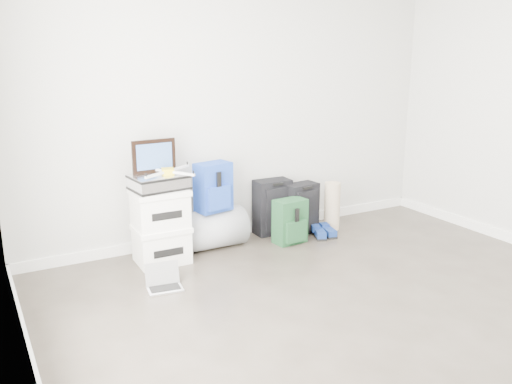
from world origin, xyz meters
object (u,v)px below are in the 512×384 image
duffel_bag (213,229)px  laptop (164,282)px  boxes_stack (161,226)px  briefcase (159,182)px  carry_on (302,208)px  large_suitcase (273,207)px

duffel_bag → laptop: (-0.74, -0.65, -0.14)m
boxes_stack → briefcase: briefcase is taller
briefcase → duffel_bag: briefcase is taller
duffel_bag → briefcase: bearing=-168.7°
boxes_stack → duffel_bag: 0.59m
duffel_bag → carry_on: bearing=-2.6°
boxes_stack → carry_on: (1.55, 0.06, -0.08)m
carry_on → laptop: (-1.73, -0.60, -0.22)m
briefcase → duffel_bag: bearing=5.1°
briefcase → duffel_bag: 0.80m
briefcase → large_suitcase: (1.28, 0.20, -0.46)m
briefcase → carry_on: (1.55, 0.06, -0.48)m
duffel_bag → large_suitcase: large_suitcase is taller
large_suitcase → boxes_stack: bearing=-170.0°
laptop → carry_on: bearing=26.9°
briefcase → boxes_stack: bearing=0.0°
large_suitcase → duffel_bag: bearing=-172.0°
duffel_bag → large_suitcase: 0.73m
duffel_bag → large_suitcase: bearing=6.9°
large_suitcase → carry_on: size_ratio=1.08×
briefcase → large_suitcase: briefcase is taller
boxes_stack → large_suitcase: bearing=9.5°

